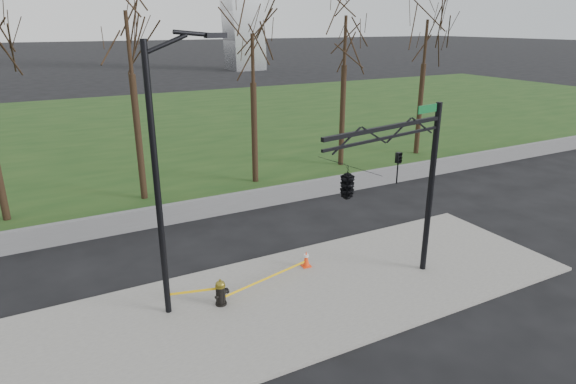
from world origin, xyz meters
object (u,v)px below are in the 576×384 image
traffic_cone (306,259)px  traffic_signal_mast (366,177)px  fire_hydrant (221,293)px  street_light (163,164)px

traffic_cone → traffic_signal_mast: size_ratio=0.10×
fire_hydrant → street_light: size_ratio=0.11×
traffic_cone → traffic_signal_mast: (0.41, -2.68, 3.74)m
fire_hydrant → street_light: (-1.33, 0.40, 4.19)m
fire_hydrant → traffic_cone: fire_hydrant is taller
street_light → traffic_cone: bearing=-0.3°
traffic_signal_mast → street_light: bearing=147.4°
fire_hydrant → traffic_cone: (3.57, 0.92, -0.10)m
fire_hydrant → traffic_signal_mast: 5.67m
fire_hydrant → traffic_signal_mast: traffic_signal_mast is taller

